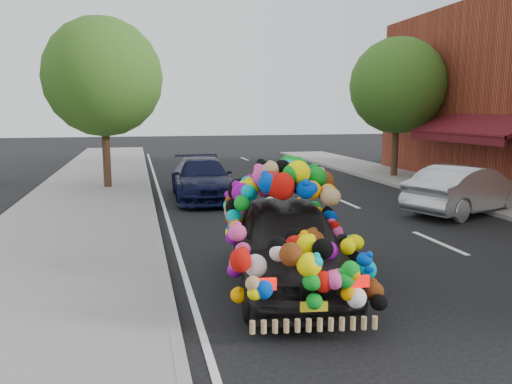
# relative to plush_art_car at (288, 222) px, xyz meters

# --- Properties ---
(ground) EXTENTS (100.00, 100.00, 0.00)m
(ground) POSITION_rel_plush_art_car_xyz_m (0.40, 1.78, -1.06)
(ground) COLOR black
(ground) RESTS_ON ground
(sidewalk) EXTENTS (4.00, 60.00, 0.12)m
(sidewalk) POSITION_rel_plush_art_car_xyz_m (-3.90, 1.78, -1.00)
(sidewalk) COLOR gray
(sidewalk) RESTS_ON ground
(kerb) EXTENTS (0.15, 60.00, 0.13)m
(kerb) POSITION_rel_plush_art_car_xyz_m (-1.95, 1.78, -0.99)
(kerb) COLOR gray
(kerb) RESTS_ON ground
(lane_markings) EXTENTS (6.00, 50.00, 0.01)m
(lane_markings) POSITION_rel_plush_art_car_xyz_m (4.00, 1.78, -1.05)
(lane_markings) COLOR silver
(lane_markings) RESTS_ON ground
(tree_near_sidewalk) EXTENTS (4.20, 4.20, 6.13)m
(tree_near_sidewalk) POSITION_rel_plush_art_car_xyz_m (-3.40, 11.28, 2.96)
(tree_near_sidewalk) COLOR #332114
(tree_near_sidewalk) RESTS_ON ground
(tree_far_b) EXTENTS (4.00, 4.00, 5.90)m
(tree_far_b) POSITION_rel_plush_art_car_xyz_m (8.40, 11.78, 2.83)
(tree_far_b) COLOR #332114
(tree_far_b) RESTS_ON ground
(plush_art_car) EXTENTS (2.66, 4.63, 2.07)m
(plush_art_car) POSITION_rel_plush_art_car_xyz_m (0.00, 0.00, 0.00)
(plush_art_car) COLOR black
(plush_art_car) RESTS_ON ground
(navy_sedan) EXTENTS (1.97, 4.60, 1.32)m
(navy_sedan) POSITION_rel_plush_art_car_xyz_m (-0.30, 8.56, -0.40)
(navy_sedan) COLOR black
(navy_sedan) RESTS_ON ground
(silver_hatchback) EXTENTS (4.34, 2.89, 1.35)m
(silver_hatchback) POSITION_rel_plush_art_car_xyz_m (6.60, 4.47, -0.38)
(silver_hatchback) COLOR #A5A8AC
(silver_hatchback) RESTS_ON ground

